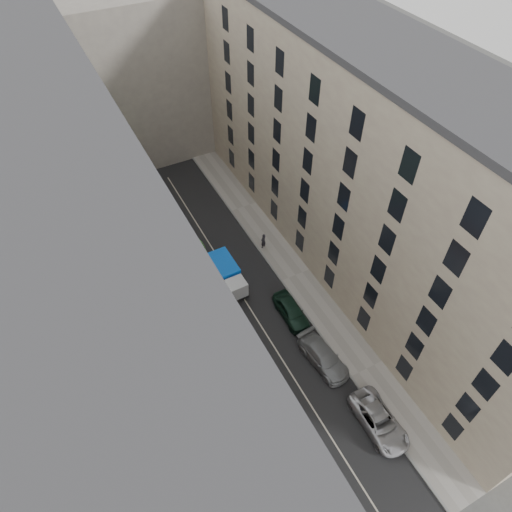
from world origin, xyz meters
TOP-DOWN VIEW (x-y plane):
  - ground at (0.00, 0.00)m, footprint 120.00×120.00m
  - road_surface at (0.00, 0.00)m, footprint 8.00×44.00m
  - sidewalk_left at (-5.50, 0.00)m, footprint 3.00×44.00m
  - sidewalk_right at (5.50, 0.00)m, footprint 3.00×44.00m
  - building_left at (-11.00, 0.00)m, footprint 8.00×44.00m
  - building_right at (11.00, 0.00)m, footprint 8.00×44.00m
  - building_endcap at (0.00, 28.00)m, footprint 18.00×12.00m
  - tarp_truck at (-0.60, 2.08)m, footprint 2.08×5.03m
  - car_left_1 at (-3.18, -11.40)m, footprint 1.78×4.08m
  - car_left_2 at (-2.80, -5.80)m, footprint 2.56×4.95m
  - car_left_3 at (-2.80, -1.96)m, footprint 2.38×5.21m
  - car_left_4 at (-2.80, 4.59)m, footprint 2.04×4.32m
  - car_left_5 at (-3.36, 11.00)m, footprint 1.54×4.03m
  - car_right_0 at (3.48, -15.00)m, footprint 2.52×5.25m
  - car_right_1 at (2.80, -8.80)m, footprint 2.51×5.18m
  - car_right_2 at (2.80, -3.74)m, footprint 1.88×4.43m
  - tree_near at (-5.73, -16.56)m, footprint 5.19×4.90m
  - tree_mid at (-4.92, 1.87)m, footprint 5.63×5.41m
  - tree_far at (-6.30, 19.89)m, footprint 4.94×4.61m
  - lamp_post at (-4.62, -2.76)m, footprint 0.36×0.36m
  - pedestrian at (4.53, 4.63)m, footprint 0.74×0.63m

SIDE VIEW (x-z plane):
  - ground at x=0.00m, z-range 0.00..0.00m
  - road_surface at x=0.00m, z-range 0.00..0.02m
  - sidewalk_left at x=-5.50m, z-range 0.00..0.15m
  - sidewalk_right at x=5.50m, z-range 0.00..0.15m
  - car_left_1 at x=-3.18m, z-range 0.00..1.31m
  - car_left_5 at x=-3.36m, z-range 0.00..1.31m
  - car_left_2 at x=-2.80m, z-range 0.00..1.33m
  - car_left_4 at x=-2.80m, z-range 0.00..1.43m
  - car_right_0 at x=3.48m, z-range 0.00..1.44m
  - car_right_1 at x=2.80m, z-range 0.00..1.45m
  - car_left_3 at x=-2.80m, z-range 0.00..1.48m
  - car_right_2 at x=2.80m, z-range 0.00..1.50m
  - pedestrian at x=4.53m, z-range 0.15..1.86m
  - tarp_truck at x=-0.60m, z-range 0.12..2.43m
  - lamp_post at x=-4.62m, z-range 0.87..6.46m
  - tree_near at x=-5.73m, z-range 1.35..9.09m
  - tree_mid at x=-4.92m, z-range 1.27..9.22m
  - tree_far at x=-6.30m, z-range 1.44..9.26m
  - building_endcap at x=0.00m, z-range 0.00..18.00m
  - building_left at x=-11.00m, z-range 0.00..20.00m
  - building_right at x=11.00m, z-range 0.00..20.00m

